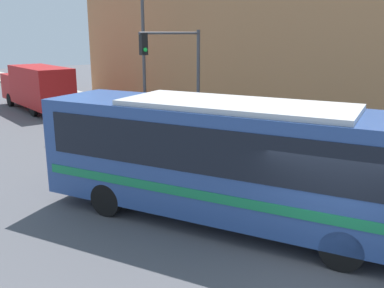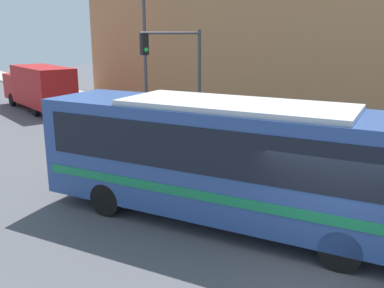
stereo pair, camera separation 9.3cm
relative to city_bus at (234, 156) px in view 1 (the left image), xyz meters
name	(u,v)px [view 1 (the left image)]	position (x,y,z in m)	size (l,w,h in m)	color
ground_plane	(332,265)	(0.20, -2.92, -1.88)	(120.00, 120.00, 0.00)	#515156
sidewalk	(121,109)	(6.27, 17.08, -1.82)	(3.14, 70.00, 0.12)	#A8A399
building_facade	(234,47)	(10.85, 11.28, 2.22)	(6.00, 26.40, 8.20)	#B27A4C
city_bus	(234,156)	(0.00, 0.00, 0.00)	(6.68, 10.77, 3.27)	#2D4C8C
delivery_truck	(37,86)	(2.02, 20.39, -0.30)	(2.24, 7.99, 2.88)	#B21919
fire_hydrant	(362,173)	(5.30, -0.63, -1.40)	(0.26, 0.36, 0.71)	#999999
traffic_light_pole	(179,65)	(4.29, 8.07, 1.67)	(3.28, 0.35, 4.96)	#47474C
street_lamp	(136,41)	(5.11, 12.95, 2.63)	(3.17, 0.28, 7.27)	#47474C
pedestrian_near_corner	(209,116)	(5.93, 7.83, -0.85)	(0.34, 0.34, 1.77)	#47382D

